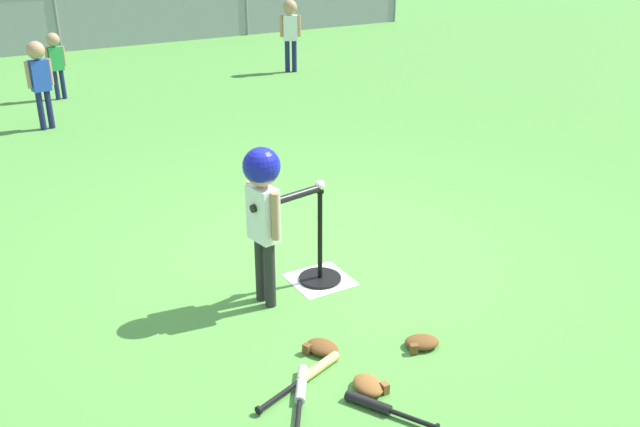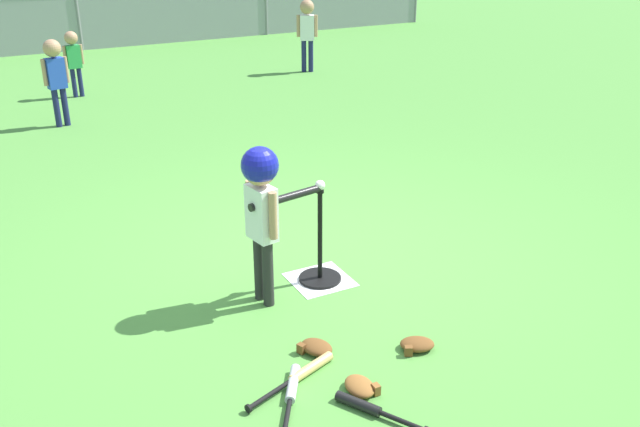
# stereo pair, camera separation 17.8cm
# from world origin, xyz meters

# --- Properties ---
(ground_plane) EXTENTS (60.00, 60.00, 0.00)m
(ground_plane) POSITION_xyz_m (0.00, 0.00, 0.00)
(ground_plane) COLOR #51933D
(home_plate) EXTENTS (0.44, 0.44, 0.01)m
(home_plate) POSITION_xyz_m (-0.21, -0.28, 0.00)
(home_plate) COLOR white
(home_plate) RESTS_ON ground_plane
(batting_tee) EXTENTS (0.32, 0.32, 0.73)m
(batting_tee) POSITION_xyz_m (-0.21, -0.28, 0.12)
(batting_tee) COLOR black
(batting_tee) RESTS_ON ground_plane
(baseball_on_tee) EXTENTS (0.07, 0.07, 0.07)m
(baseball_on_tee) POSITION_xyz_m (-0.21, -0.28, 0.77)
(baseball_on_tee) COLOR white
(baseball_on_tee) RESTS_ON batting_tee
(batter_child) EXTENTS (0.63, 0.33, 1.16)m
(batter_child) POSITION_xyz_m (-0.70, -0.37, 0.83)
(batter_child) COLOR #262626
(batter_child) RESTS_ON ground_plane
(fielder_near_right) EXTENTS (0.28, 0.19, 0.96)m
(fielder_near_right) POSITION_xyz_m (-0.76, 6.38, 0.62)
(fielder_near_right) COLOR #191E4C
(fielder_near_right) RESTS_ON ground_plane
(fielder_near_left) EXTENTS (0.32, 0.22, 1.11)m
(fielder_near_left) POSITION_xyz_m (-1.23, 4.89, 0.71)
(fielder_near_left) COLOR #191E4C
(fielder_near_left) RESTS_ON ground_plane
(fielder_deep_left) EXTENTS (0.33, 0.24, 1.20)m
(fielder_deep_left) POSITION_xyz_m (3.05, 6.34, 0.77)
(fielder_deep_left) COLOR #191E4C
(fielder_deep_left) RESTS_ON ground_plane
(spare_bat_silver) EXTENTS (0.38, 0.56, 0.06)m
(spare_bat_silver) POSITION_xyz_m (-0.99, -1.41, 0.03)
(spare_bat_silver) COLOR silver
(spare_bat_silver) RESTS_ON ground_plane
(spare_bat_wood) EXTENTS (0.67, 0.28, 0.06)m
(spare_bat_wood) POSITION_xyz_m (-0.86, -1.29, 0.03)
(spare_bat_wood) COLOR #DBB266
(spare_bat_wood) RESTS_ON ground_plane
(spare_bat_black) EXTENTS (0.32, 0.51, 0.06)m
(spare_bat_black) POSITION_xyz_m (-0.68, -1.74, 0.03)
(spare_bat_black) COLOR black
(spare_bat_black) RESTS_ON ground_plane
(glove_by_plate) EXTENTS (0.27, 0.24, 0.07)m
(glove_by_plate) POSITION_xyz_m (-0.09, -1.37, 0.04)
(glove_by_plate) COLOR brown
(glove_by_plate) RESTS_ON ground_plane
(glove_near_bats) EXTENTS (0.24, 0.26, 0.07)m
(glove_near_bats) POSITION_xyz_m (-0.67, -1.09, 0.04)
(glove_near_bats) COLOR brown
(glove_near_bats) RESTS_ON ground_plane
(glove_tossed_aside) EXTENTS (0.17, 0.23, 0.07)m
(glove_tossed_aside) POSITION_xyz_m (-0.62, -1.57, 0.04)
(glove_tossed_aside) COLOR brown
(glove_tossed_aside) RESTS_ON ground_plane
(outfield_fence) EXTENTS (16.06, 0.06, 1.15)m
(outfield_fence) POSITION_xyz_m (0.00, 10.19, 0.62)
(outfield_fence) COLOR slate
(outfield_fence) RESTS_ON ground_plane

